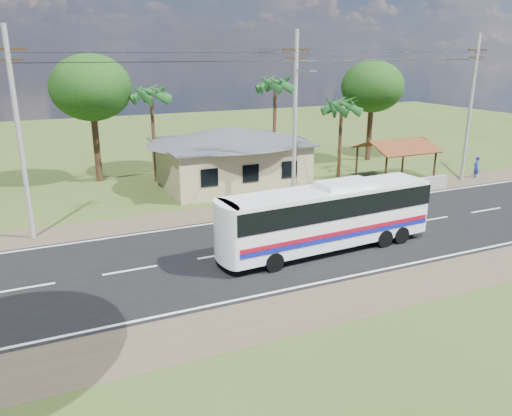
{
  "coord_description": "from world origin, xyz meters",
  "views": [
    {
      "loc": [
        -12.31,
        -21.67,
        9.66
      ],
      "look_at": [
        -2.17,
        1.0,
        1.88
      ],
      "focal_mm": 35.0,
      "sensor_mm": 36.0,
      "label": 1
    }
  ],
  "objects": [
    {
      "name": "house",
      "position": [
        1.0,
        13.0,
        2.64
      ],
      "size": [
        12.4,
        10.0,
        5.0
      ],
      "color": "tan",
      "rests_on": "ground"
    },
    {
      "name": "coach_bus",
      "position": [
        0.7,
        -1.49,
        2.0
      ],
      "size": [
        11.39,
        3.05,
        3.5
      ],
      "rotation": [
        0.0,
        0.0,
        0.06
      ],
      "color": "white",
      "rests_on": "ground"
    },
    {
      "name": "motorcycle",
      "position": [
        8.56,
        5.74,
        0.44
      ],
      "size": [
        1.75,
        0.84,
        0.88
      ],
      "primitive_type": "imported",
      "rotation": [
        0.0,
        0.0,
        1.72
      ],
      "color": "black",
      "rests_on": "ground"
    },
    {
      "name": "utility_poles",
      "position": [
        2.67,
        6.49,
        5.77
      ],
      "size": [
        32.8,
        2.22,
        11.0
      ],
      "color": "#9E9E99",
      "rests_on": "ground"
    },
    {
      "name": "road",
      "position": [
        0.0,
        0.0,
        0.01
      ],
      "size": [
        120.0,
        16.0,
        0.03
      ],
      "color": "black",
      "rests_on": "ground"
    },
    {
      "name": "waiting_shed",
      "position": [
        13.0,
        8.5,
        2.73
      ],
      "size": [
        5.2,
        4.48,
        3.35
      ],
      "color": "#392814",
      "rests_on": "ground"
    },
    {
      "name": "palm_far",
      "position": [
        -4.0,
        16.0,
        6.68
      ],
      "size": [
        2.8,
        2.8,
        7.7
      ],
      "color": "#47301E",
      "rests_on": "ground"
    },
    {
      "name": "concrete_barrier",
      "position": [
        12.0,
        5.6,
        0.45
      ],
      "size": [
        7.0,
        0.3,
        0.9
      ],
      "primitive_type": "cube",
      "color": "#9E9E99",
      "rests_on": "ground"
    },
    {
      "name": "ground",
      "position": [
        0.0,
        0.0,
        0.0
      ],
      "size": [
        120.0,
        120.0,
        0.0
      ],
      "primitive_type": "plane",
      "color": "#344B1A",
      "rests_on": "ground"
    },
    {
      "name": "tree_behind_house",
      "position": [
        -8.0,
        18.0,
        7.12
      ],
      "size": [
        6.0,
        6.0,
        9.61
      ],
      "color": "#47301E",
      "rests_on": "ground"
    },
    {
      "name": "palm_mid",
      "position": [
        6.0,
        15.5,
        7.16
      ],
      "size": [
        2.8,
        2.8,
        8.2
      ],
      "color": "#47301E",
      "rests_on": "ground"
    },
    {
      "name": "person",
      "position": [
        19.75,
        6.79,
        0.87
      ],
      "size": [
        0.74,
        0.61,
        1.74
      ],
      "primitive_type": "imported",
      "rotation": [
        0.0,
        0.0,
        3.5
      ],
      "color": "navy",
      "rests_on": "ground"
    },
    {
      "name": "palm_near",
      "position": [
        9.5,
        11.0,
        5.71
      ],
      "size": [
        2.8,
        2.8,
        6.7
      ],
      "color": "#47301E",
      "rests_on": "ground"
    },
    {
      "name": "tree_behind_shed",
      "position": [
        16.0,
        16.0,
        6.68
      ],
      "size": [
        5.6,
        5.6,
        9.02
      ],
      "color": "#47301E",
      "rests_on": "ground"
    }
  ]
}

